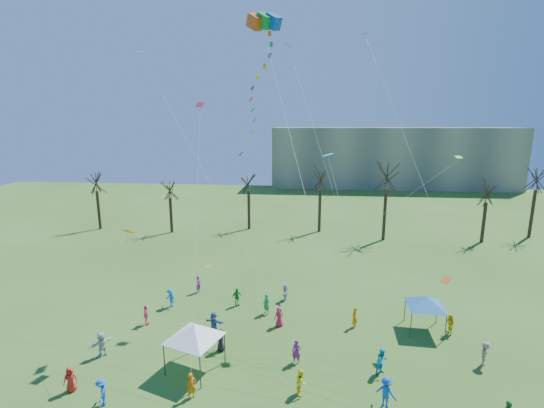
# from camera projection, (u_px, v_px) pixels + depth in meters

# --- Properties ---
(distant_building) EXTENTS (60.00, 14.00, 15.00)m
(distant_building) POSITION_uv_depth(u_px,v_px,m) (391.00, 157.00, 97.11)
(distant_building) COLOR gray
(distant_building) RESTS_ON ground
(bare_tree_row) EXTENTS (69.15, 9.57, 11.29)m
(bare_tree_row) POSITION_uv_depth(u_px,v_px,m) (338.00, 187.00, 53.99)
(bare_tree_row) COLOR black
(bare_tree_row) RESTS_ON ground
(big_box_kite) EXTENTS (4.30, 6.58, 23.52)m
(big_box_kite) POSITION_uv_depth(u_px,v_px,m) (261.00, 97.00, 24.86)
(big_box_kite) COLOR #DE450F
(big_box_kite) RESTS_ON ground
(canopy_tent_white) EXTENTS (4.04, 4.04, 3.22)m
(canopy_tent_white) POSITION_uv_depth(u_px,v_px,m) (194.00, 332.00, 24.49)
(canopy_tent_white) COLOR #3F3F44
(canopy_tent_white) RESTS_ON ground
(canopy_tent_blue) EXTENTS (3.83, 3.83, 2.88)m
(canopy_tent_blue) POSITION_uv_depth(u_px,v_px,m) (426.00, 301.00, 29.31)
(canopy_tent_blue) COLOR #3F3F44
(canopy_tent_blue) RESTS_ON ground
(festival_crowd) EXTENTS (27.33, 16.07, 1.84)m
(festival_crowd) POSITION_uv_depth(u_px,v_px,m) (265.00, 337.00, 27.25)
(festival_crowd) COLOR red
(festival_crowd) RESTS_ON ground
(small_kites_aloft) EXTENTS (28.03, 16.49, 34.58)m
(small_kites_aloft) POSITION_uv_depth(u_px,v_px,m) (269.00, 151.00, 28.97)
(small_kites_aloft) COLOR orange
(small_kites_aloft) RESTS_ON ground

